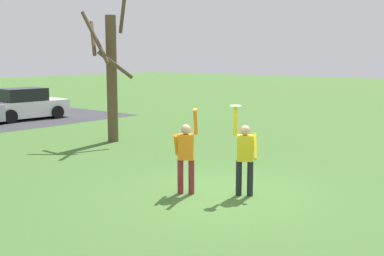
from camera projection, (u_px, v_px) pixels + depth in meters
The scene contains 6 objects.
ground_plane at pixel (225, 193), 11.70m from camera, with size 120.00×120.00×0.00m, color #426B2D.
person_catcher at pixel (245, 154), 11.37m from camera, with size 0.53×0.59×2.08m.
person_defender at pixel (186, 153), 11.52m from camera, with size 0.62×0.66×2.04m.
frisbee_disc at pixel (236, 106), 11.23m from camera, with size 0.26×0.26×0.02m, color white.
parked_car_white at pixel (25, 105), 25.08m from camera, with size 4.21×2.26×1.59m.
bare_tree_tall at pixel (111, 72), 18.34m from camera, with size 1.77×1.89×6.16m.
Camera 1 is at (-9.27, -6.59, 3.24)m, focal length 46.32 mm.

